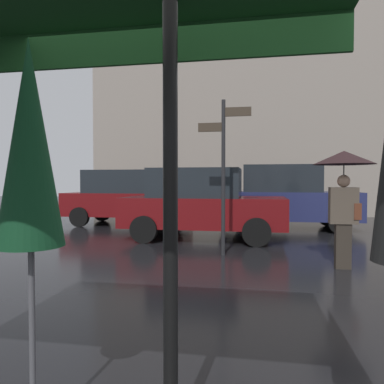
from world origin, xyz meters
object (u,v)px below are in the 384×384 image
object	(u,v)px
pedestrian_with_umbrella	(344,176)
parked_car_right	(127,197)
parked_car_distant	(201,203)
street_signpost	(224,162)
parked_car_left	(286,197)
folded_patio_umbrella_far	(30,162)

from	to	relation	value
pedestrian_with_umbrella	parked_car_right	distance (m)	8.09
parked_car_distant	street_signpost	distance (m)	2.32
pedestrian_with_umbrella	street_signpost	size ratio (longest dim) A/B	0.64
pedestrian_with_umbrella	parked_car_left	distance (m)	5.30
parked_car_right	parked_car_distant	size ratio (longest dim) A/B	1.02
parked_car_distant	street_signpost	bearing A→B (deg)	-82.56
parked_car_distant	parked_car_right	bearing A→B (deg)	125.06
pedestrian_with_umbrella	parked_car_distant	distance (m)	4.06
parked_car_left	street_signpost	distance (m)	4.81
parked_car_distant	street_signpost	world-z (taller)	street_signpost
parked_car_right	parked_car_distant	xyz separation A→B (m)	(3.05, -2.69, -0.01)
parked_car_right	parked_car_left	bearing A→B (deg)	164.61
parked_car_right	folded_patio_umbrella_far	bearing A→B (deg)	94.12
parked_car_left	street_signpost	world-z (taller)	street_signpost
parked_car_right	parked_car_distant	bearing A→B (deg)	125.38
pedestrian_with_umbrella	street_signpost	distance (m)	2.31
pedestrian_with_umbrella	street_signpost	bearing A→B (deg)	157.78
folded_patio_umbrella_far	parked_car_left	distance (m)	10.24
street_signpost	parked_car_left	bearing A→B (deg)	70.44
folded_patio_umbrella_far	street_signpost	size ratio (longest dim) A/B	0.74
pedestrian_with_umbrella	parked_car_right	size ratio (longest dim) A/B	0.48
parked_car_left	parked_car_right	world-z (taller)	parked_car_left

